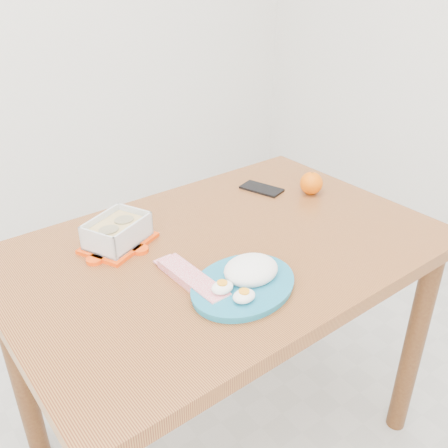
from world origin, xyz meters
TOP-DOWN VIEW (x-y plane):
  - dining_table at (0.17, 0.14)m, footprint 1.14×0.78m
  - food_container at (-0.05, 0.30)m, footprint 0.22×0.19m
  - orange_fruit at (0.57, 0.23)m, footprint 0.07×0.07m
  - rice_plate at (0.10, -0.04)m, footprint 0.32×0.32m
  - candy_bar at (0.01, 0.04)m, footprint 0.06×0.22m
  - smartphone at (0.46, 0.34)m, footprint 0.10×0.14m

SIDE VIEW (x-z plane):
  - dining_table at x=0.17m, z-range 0.27..1.02m
  - smartphone at x=0.46m, z-range 0.75..0.76m
  - candy_bar at x=0.01m, z-range 0.75..0.77m
  - rice_plate at x=0.10m, z-range 0.74..0.81m
  - orange_fruit at x=0.57m, z-range 0.75..0.82m
  - food_container at x=-0.05m, z-range 0.75..0.82m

